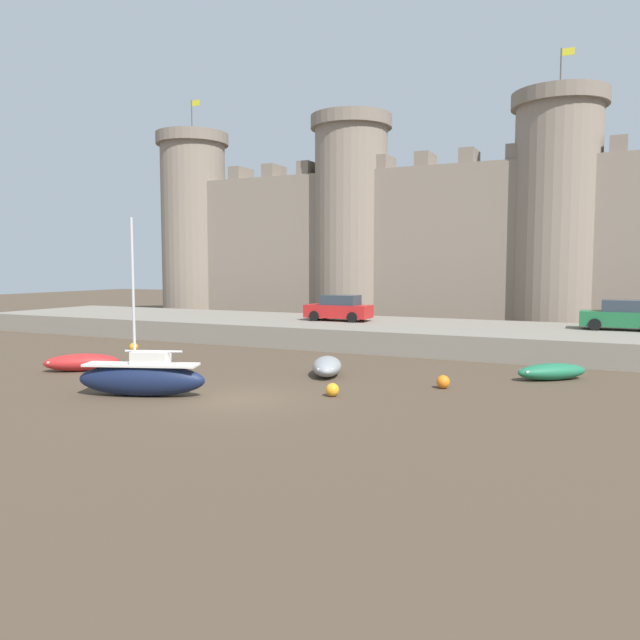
{
  "coord_description": "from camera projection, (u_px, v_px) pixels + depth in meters",
  "views": [
    {
      "loc": [
        11.9,
        -18.14,
        4.65
      ],
      "look_at": [
        1.19,
        4.3,
        2.5
      ],
      "focal_mm": 35.0,
      "sensor_mm": 36.0,
      "label": 1
    }
  ],
  "objects": [
    {
      "name": "ground_plane",
      "position": [
        237.0,
        399.0,
        21.82
      ],
      "size": [
        160.0,
        160.0,
        0.0
      ],
      "primitive_type": "plane",
      "color": "#4C3D2D"
    },
    {
      "name": "castle",
      "position": [
        446.0,
        229.0,
        47.23
      ],
      "size": [
        53.46,
        6.51,
        19.61
      ],
      "color": "gray",
      "rests_on": "ground"
    },
    {
      "name": "car_quay_centre_west",
      "position": [
        622.0,
        316.0,
        33.34
      ],
      "size": [
        4.13,
        1.93,
        1.62
      ],
      "color": "#1E6638",
      "rests_on": "quay_road"
    },
    {
      "name": "quay_road",
      "position": [
        395.0,
        334.0,
        37.27
      ],
      "size": [
        58.94,
        10.0,
        1.23
      ],
      "primitive_type": "cube",
      "color": "gray",
      "rests_on": "ground"
    },
    {
      "name": "rowboat_foreground_left",
      "position": [
        552.0,
        371.0,
        25.5
      ],
      "size": [
        2.99,
        2.71,
        0.69
      ],
      "color": "#1E6B47",
      "rests_on": "ground"
    },
    {
      "name": "mooring_buoy_off_centre",
      "position": [
        134.0,
        347.0,
        34.03
      ],
      "size": [
        0.48,
        0.48,
        0.48
      ],
      "primitive_type": "sphere",
      "color": "orange",
      "rests_on": "ground"
    },
    {
      "name": "mooring_buoy_mid_mud",
      "position": [
        332.0,
        390.0,
        22.28
      ],
      "size": [
        0.48,
        0.48,
        0.48
      ],
      "primitive_type": "sphere",
      "color": "orange",
      "rests_on": "ground"
    },
    {
      "name": "mooring_buoy_near_shore",
      "position": [
        443.0,
        382.0,
        23.73
      ],
      "size": [
        0.51,
        0.51,
        0.51
      ],
      "primitive_type": "sphere",
      "color": "orange",
      "rests_on": "ground"
    },
    {
      "name": "rowboat_near_channel_right",
      "position": [
        82.0,
        362.0,
        27.68
      ],
      "size": [
        3.17,
        2.88,
        0.78
      ],
      "color": "red",
      "rests_on": "ground"
    },
    {
      "name": "rowboat_foreground_right",
      "position": [
        327.0,
        366.0,
        26.55
      ],
      "size": [
        2.29,
        3.29,
        0.79
      ],
      "color": "gray",
      "rests_on": "ground"
    },
    {
      "name": "car_quay_east",
      "position": [
        339.0,
        308.0,
        39.05
      ],
      "size": [
        4.13,
        1.93,
        1.62
      ],
      "color": "red",
      "rests_on": "quay_road"
    },
    {
      "name": "sailboat_near_channel_left",
      "position": [
        142.0,
        377.0,
        22.31
      ],
      "size": [
        4.72,
        2.56,
        6.36
      ],
      "color": "#141E3D",
      "rests_on": "ground"
    }
  ]
}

